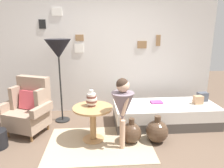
# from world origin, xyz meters

# --- Properties ---
(ground_plane) EXTENTS (12.00, 12.00, 0.00)m
(ground_plane) POSITION_xyz_m (0.00, 0.00, 0.00)
(ground_plane) COLOR brown
(gallery_wall) EXTENTS (4.80, 0.12, 2.60)m
(gallery_wall) POSITION_xyz_m (-0.00, 1.95, 1.30)
(gallery_wall) COLOR silver
(gallery_wall) RESTS_ON ground
(rug) EXTENTS (1.64, 1.14, 0.01)m
(rug) POSITION_xyz_m (-0.08, 0.44, 0.01)
(rug) COLOR tan
(rug) RESTS_ON ground
(armchair) EXTENTS (0.89, 0.79, 0.97)m
(armchair) POSITION_xyz_m (-1.29, 0.97, 0.44)
(armchair) COLOR olive
(armchair) RESTS_ON ground
(daybed) EXTENTS (1.91, 0.82, 0.40)m
(daybed) POSITION_xyz_m (1.17, 1.09, 0.20)
(daybed) COLOR #4C4742
(daybed) RESTS_ON ground
(pillow_head) EXTENTS (0.20, 0.14, 0.17)m
(pillow_head) POSITION_xyz_m (1.94, 1.22, 0.49)
(pillow_head) COLOR #474C56
(pillow_head) RESTS_ON daybed
(pillow_mid) EXTENTS (0.17, 0.13, 0.16)m
(pillow_mid) POSITION_xyz_m (1.78, 1.07, 0.48)
(pillow_mid) COLOR tan
(pillow_mid) RESTS_ON daybed
(side_table) EXTENTS (0.64, 0.64, 0.57)m
(side_table) POSITION_xyz_m (-0.18, 0.59, 0.42)
(side_table) COLOR tan
(side_table) RESTS_ON ground
(vase_striped) EXTENTS (0.18, 0.18, 0.27)m
(vase_striped) POSITION_xyz_m (-0.20, 0.64, 0.68)
(vase_striped) COLOR brown
(vase_striped) RESTS_ON side_table
(floor_lamp) EXTENTS (0.47, 0.47, 1.59)m
(floor_lamp) POSITION_xyz_m (-0.81, 1.39, 1.38)
(floor_lamp) COLOR black
(floor_lamp) RESTS_ON ground
(person_child) EXTENTS (0.34, 0.34, 1.10)m
(person_child) POSITION_xyz_m (0.26, 0.34, 0.70)
(person_child) COLOR #D8AD8E
(person_child) RESTS_ON ground
(book_on_daybed) EXTENTS (0.23, 0.17, 0.03)m
(book_on_daybed) POSITION_xyz_m (1.02, 1.18, 0.42)
(book_on_daybed) COLOR #A0418F
(book_on_daybed) RESTS_ON daybed
(demijohn_near) EXTENTS (0.33, 0.33, 0.41)m
(demijohn_near) POSITION_xyz_m (0.42, 0.47, 0.17)
(demijohn_near) COLOR #473323
(demijohn_near) RESTS_ON ground
(demijohn_far) EXTENTS (0.36, 0.36, 0.44)m
(demijohn_far) POSITION_xyz_m (0.84, 0.46, 0.18)
(demijohn_far) COLOR #473323
(demijohn_far) RESTS_ON ground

